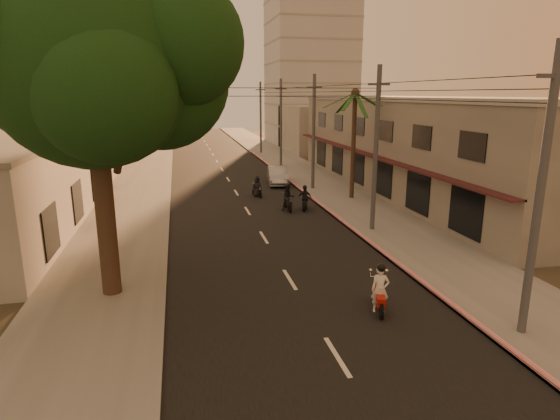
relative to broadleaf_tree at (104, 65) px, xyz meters
The scene contains 19 objects.
ground 10.96m from the broadleaf_tree, 17.97° to the right, with size 160.00×160.00×0.00m, color #383023.
road 20.84m from the broadleaf_tree, 69.68° to the left, with size 10.00×140.00×0.02m, color black.
sidewalk_right 24.26m from the broadleaf_tree, 51.68° to the left, with size 5.00×140.00×0.12m, color slate.
sidewalk_left 19.76m from the broadleaf_tree, 92.85° to the left, with size 5.00×140.00×0.12m, color slate.
curb_stripe 19.30m from the broadleaf_tree, 47.67° to the left, with size 0.20×60.00×0.20m, color red.
shophouse_row 26.41m from the broadleaf_tree, 37.63° to the left, with size 8.80×34.20×7.30m.
left_building 15.15m from the broadleaf_tree, 121.87° to the left, with size 8.20×24.20×5.20m.
distant_tower 58.67m from the broadleaf_tree, 67.22° to the left, with size 12.10×12.10×28.00m.
broadleaf_tree is the anchor object (origin of this frame).
palm_tree 20.18m from the broadleaf_tree, 43.48° to the left, with size 5.00×5.00×8.20m.
utility_poles 22.06m from the broadleaf_tree, 54.34° to the left, with size 1.20×48.26×9.00m.
filler_right 47.87m from the broadleaf_tree, 64.31° to the left, with size 8.00×14.00×6.00m, color #9C988D.
filler_left_near 33.30m from the broadleaf_tree, 103.06° to the left, with size 8.00×14.00×4.40m, color #9C988D.
filler_left_far 50.64m from the broadleaf_tree, 98.43° to the left, with size 8.00×14.00×7.00m, color #9C988D.
scooter_red 12.40m from the broadleaf_tree, 21.95° to the right, with size 0.94×1.79×1.81m.
scooter_mid_a 16.52m from the broadleaf_tree, 50.89° to the left, with size 0.88×1.91×1.88m.
scooter_mid_b 17.19m from the broadleaf_tree, 47.57° to the left, with size 1.17×1.67×1.70m.
scooter_far_a 19.54m from the broadleaf_tree, 63.61° to the left, with size 0.97×1.61×1.61m.
parked_car 24.46m from the broadleaf_tree, 63.01° to the left, with size 2.18×4.72×1.50m, color #989BA0.
Camera 1 is at (-4.25, -15.64, 7.51)m, focal length 30.00 mm.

